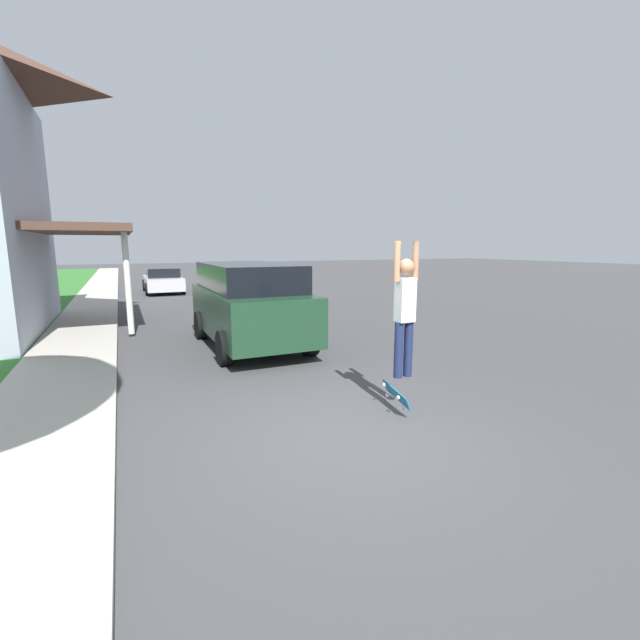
# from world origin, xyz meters

# --- Properties ---
(ground_plane) EXTENTS (120.00, 120.00, 0.00)m
(ground_plane) POSITION_xyz_m (0.00, 0.00, 0.00)
(ground_plane) COLOR #3D3D3F
(sidewalk) EXTENTS (1.80, 80.00, 0.10)m
(sidewalk) POSITION_xyz_m (-3.60, 6.00, 0.05)
(sidewalk) COLOR #ADA89E
(sidewalk) RESTS_ON ground_plane
(suv_parked) EXTENTS (2.14, 4.57, 2.00)m
(suv_parked) POSITION_xyz_m (0.27, 5.50, 1.08)
(suv_parked) COLOR #193823
(suv_parked) RESTS_ON ground_plane
(car_down_street) EXTENTS (1.88, 4.12, 1.29)m
(car_down_street) POSITION_xyz_m (-0.52, 19.30, 0.64)
(car_down_street) COLOR #B7B7BC
(car_down_street) RESTS_ON ground_plane
(skateboarder) EXTENTS (0.41, 0.23, 1.98)m
(skateboarder) POSITION_xyz_m (1.19, 0.53, 1.54)
(skateboarder) COLOR #192347
(skateboarder) RESTS_ON ground_plane
(skateboard) EXTENTS (0.26, 0.77, 0.28)m
(skateboard) POSITION_xyz_m (1.07, 0.53, 0.25)
(skateboard) COLOR #236B99
(skateboard) RESTS_ON ground_plane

